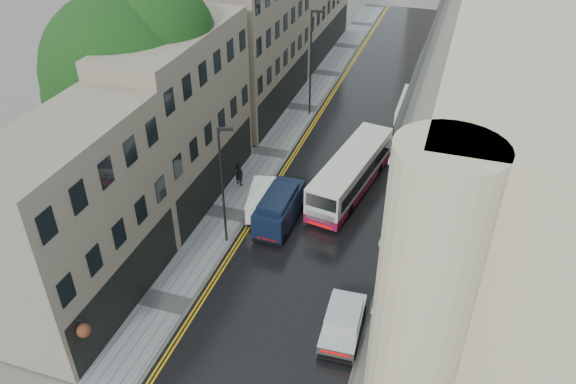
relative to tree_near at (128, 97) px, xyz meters
The scene contains 15 objects.
road 16.14m from the tree_near, 30.96° to the left, with size 9.00×85.00×0.02m, color black.
left_sidewalk 12.16m from the tree_near, 48.44° to the left, with size 2.70×85.00×0.12m, color gray.
right_sidewalk 20.59m from the tree_near, 22.73° to the left, with size 1.80×85.00×0.12m, color slate.
old_shop_row 10.50m from the tree_near, 73.04° to the left, with size 4.50×56.00×12.00m, color gray, non-canonical shape.
modern_block 23.58m from the tree_near, 14.74° to the left, with size 8.00×40.00×14.00m, color #BBAF8B, non-canonical shape.
tree_near is the anchor object (origin of this frame).
tree_far 13.02m from the tree_near, 88.68° to the left, with size 9.24×9.24×12.46m, color black, non-canonical shape.
cream_bus 13.35m from the tree_near, ahead, with size 2.28×10.03×2.74m, color white, non-canonical shape.
white_lorry 19.66m from the tree_near, 35.80° to the left, with size 2.22×7.39×3.88m, color silver, non-canonical shape.
silver_hatchback 19.03m from the tree_near, 32.23° to the right, with size 1.76×4.02×1.51m, color #B7B7BC, non-canonical shape.
white_van 10.29m from the tree_near, ahead, with size 1.58×3.69×1.67m, color white, non-canonical shape.
navy_van 11.06m from the tree_near, 13.93° to the right, with size 1.90×4.74×2.42m, color black, non-canonical shape.
pedestrian 8.83m from the tree_near, 23.44° to the left, with size 0.69×0.45×1.88m, color black.
lamp_post_near 8.88m from the tree_near, 23.76° to the right, with size 0.85×0.19×7.59m, color black, non-canonical shape.
lamp_post_far 16.75m from the tree_near, 62.97° to the left, with size 0.99×0.22×8.79m, color black, non-canonical shape.
Camera 1 is at (6.91, -7.33, 21.47)m, focal length 35.00 mm.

